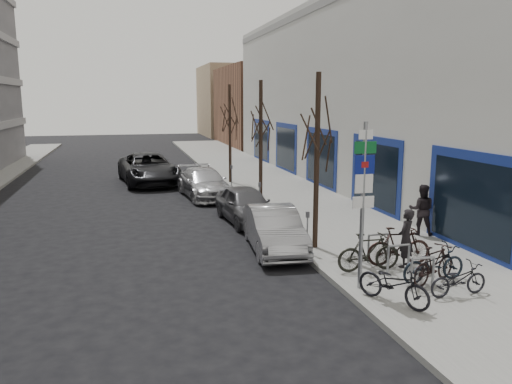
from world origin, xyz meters
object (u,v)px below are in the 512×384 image
highway_sign_pole (363,196)px  meter_back (232,175)px  lane_car (148,168)px  pedestrian_near (406,238)px  tree_near (318,120)px  bike_far_inner (399,246)px  tree_far (230,111)px  parked_car_front (274,229)px  bike_near_right (434,264)px  meter_front (307,228)px  parked_car_mid (246,205)px  parked_car_back (204,183)px  bike_rack (399,256)px  meter_mid (260,195)px  pedestrian_far (422,209)px  tree_mid (261,114)px  bike_near_left (394,280)px  bike_far_curb (459,277)px  bike_mid_inner (369,252)px  bike_mid_curb (434,261)px

highway_sign_pole → meter_back: (-0.25, 14.01, -1.54)m
lane_car → pedestrian_near: (6.13, -16.93, 0.11)m
tree_near → bike_far_inner: bearing=-53.9°
tree_far → lane_car: tree_far is taller
parked_car_front → pedestrian_near: bearing=-39.5°
tree_near → bike_near_right: tree_near is taller
meter_front → parked_car_mid: (-0.75, 4.78, -0.22)m
tree_near → tree_far: (0.00, 13.00, 0.00)m
bike_far_inner → parked_car_mid: bearing=29.4°
tree_far → parked_car_back: (-1.99, -3.33, -3.40)m
bike_rack → tree_near: 4.66m
meter_mid → parked_car_mid: size_ratio=0.31×
bike_far_inner → pedestrian_near: size_ratio=1.13×
pedestrian_near → highway_sign_pole: bearing=-6.2°
parked_car_front → meter_back: bearing=90.7°
meter_back → pedestrian_far: bearing=-65.9°
bike_near_right → parked_car_mid: (-2.92, 7.97, 0.04)m
bike_rack → tree_mid: size_ratio=0.41×
tree_near → parked_car_back: 10.44m
bike_far_inner → pedestrian_far: 3.64m
tree_far → tree_near: bearing=-90.0°
bike_near_right → parked_car_mid: parked_car_mid is taller
bike_near_right → pedestrian_near: pedestrian_near is taller
bike_near_left → parked_car_front: size_ratio=0.43×
pedestrian_near → tree_far: bearing=-120.6°
highway_sign_pole → meter_back: highway_sign_pole is taller
lane_car → bike_far_curb: bearing=-78.7°
tree_mid → tree_far: same height
meter_back → meter_mid: bearing=-90.0°
meter_back → bike_near_right: 14.36m
meter_back → parked_car_back: size_ratio=0.26×
tree_mid → pedestrian_near: size_ratio=3.38×
pedestrian_far → bike_mid_inner: bearing=69.3°
bike_near_left → bike_near_right: bearing=-1.9°
bike_far_curb → bike_far_inner: size_ratio=0.82×
highway_sign_pole → bike_far_curb: bearing=-26.9°
bike_near_right → parked_car_front: size_ratio=0.40×
tree_far → bike_mid_inner: 15.82m
bike_near_right → tree_far: bearing=-17.0°
bike_near_right → pedestrian_near: bearing=-22.4°
meter_back → bike_far_curb: size_ratio=0.83×
pedestrian_near → bike_near_left: bearing=16.8°
tree_mid → meter_back: tree_mid is taller
bike_far_curb → bike_rack: bearing=17.7°
bike_far_curb → parked_car_mid: parked_car_mid is taller
meter_mid → pedestrian_near: size_ratio=0.78×
bike_rack → tree_near: bearing=112.5°
pedestrian_far → tree_mid: bearing=-27.1°
bike_far_curb → parked_car_front: (-3.02, 5.02, 0.07)m
bike_mid_curb → parked_car_back: (-3.78, 13.24, -0.00)m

